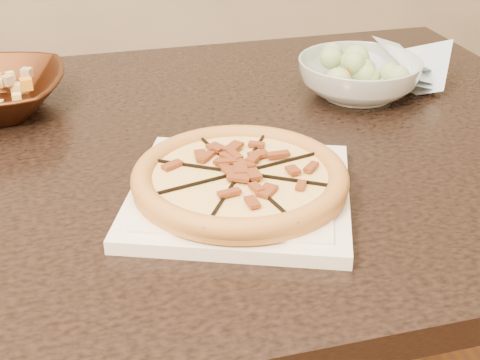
{
  "coord_description": "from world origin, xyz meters",
  "views": [
    {
      "loc": [
        0.06,
        -0.76,
        1.2
      ],
      "look_at": [
        0.2,
        -0.02,
        0.78
      ],
      "focal_mm": 50.0,
      "sensor_mm": 36.0,
      "label": 1
    }
  ],
  "objects_px": {
    "pizza": "(240,177)",
    "salad_bowl": "(359,78)",
    "dining_table": "(146,201)",
    "plate": "(240,193)"
  },
  "relations": [
    {
      "from": "dining_table",
      "to": "pizza",
      "type": "relative_size",
      "value": 5.52
    },
    {
      "from": "pizza",
      "to": "salad_bowl",
      "type": "relative_size",
      "value": 1.3
    },
    {
      "from": "plate",
      "to": "pizza",
      "type": "height_order",
      "value": "pizza"
    },
    {
      "from": "dining_table",
      "to": "plate",
      "type": "height_order",
      "value": "plate"
    },
    {
      "from": "dining_table",
      "to": "plate",
      "type": "distance_m",
      "value": 0.24
    },
    {
      "from": "dining_table",
      "to": "salad_bowl",
      "type": "xyz_separation_m",
      "value": [
        0.4,
        0.14,
        0.13
      ]
    },
    {
      "from": "dining_table",
      "to": "salad_bowl",
      "type": "relative_size",
      "value": 7.17
    },
    {
      "from": "pizza",
      "to": "salad_bowl",
      "type": "distance_m",
      "value": 0.43
    },
    {
      "from": "plate",
      "to": "salad_bowl",
      "type": "distance_m",
      "value": 0.43
    },
    {
      "from": "pizza",
      "to": "salad_bowl",
      "type": "xyz_separation_m",
      "value": [
        0.28,
        0.32,
        0.0
      ]
    }
  ]
}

